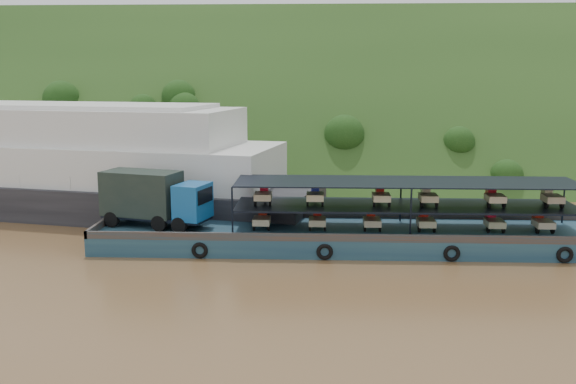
{
  "coord_description": "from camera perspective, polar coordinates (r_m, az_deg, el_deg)",
  "views": [
    {
      "loc": [
        0.02,
        -42.81,
        11.76
      ],
      "look_at": [
        -2.0,
        3.0,
        3.2
      ],
      "focal_mm": 40.0,
      "sensor_mm": 36.0,
      "label": 1
    }
  ],
  "objects": [
    {
      "name": "ground",
      "position": [
        44.4,
        2.42,
        -4.8
      ],
      "size": [
        160.0,
        160.0,
        0.0
      ],
      "primitive_type": "plane",
      "color": "brown",
      "rests_on": "ground"
    },
    {
      "name": "passenger_ferry",
      "position": [
        59.06,
        -19.84,
        2.37
      ],
      "size": [
        46.7,
        20.42,
        9.18
      ],
      "rotation": [
        0.0,
        0.0,
        -0.21
      ],
      "color": "black",
      "rests_on": "ground"
    },
    {
      "name": "hillside",
      "position": [
        79.68,
        2.49,
        2.08
      ],
      "size": [
        140.0,
        39.6,
        39.6
      ],
      "primitive_type": "cube",
      "rotation": [
        0.79,
        0.0,
        0.0
      ],
      "color": "#1E3915",
      "rests_on": "ground"
    },
    {
      "name": "cargo_barge",
      "position": [
        44.19,
        3.53,
        -3.18
      ],
      "size": [
        35.11,
        7.18,
        5.04
      ],
      "color": "#153049",
      "rests_on": "ground"
    }
  ]
}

